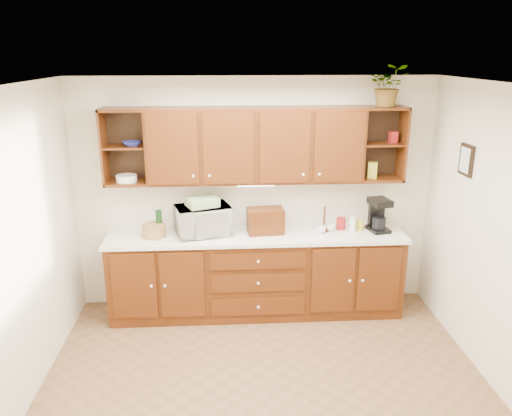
{
  "coord_description": "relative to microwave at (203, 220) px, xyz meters",
  "views": [
    {
      "loc": [
        -0.32,
        -3.65,
        2.84
      ],
      "look_at": [
        -0.02,
        1.15,
        1.33
      ],
      "focal_mm": 35.0,
      "sensor_mm": 36.0,
      "label": 1
    }
  ],
  "objects": [
    {
      "name": "microwave",
      "position": [
        0.0,
        0.0,
        0.0
      ],
      "size": [
        0.66,
        0.53,
        0.32
      ],
      "primitive_type": "imported",
      "rotation": [
        0.0,
        0.0,
        0.28
      ],
      "color": "beige",
      "rests_on": "countertop"
    },
    {
      "name": "towel_stack",
      "position": [
        0.0,
        0.0,
        0.21
      ],
      "size": [
        0.39,
        0.34,
        0.1
      ],
      "primitive_type": "cube",
      "rotation": [
        0.0,
        0.0,
        0.39
      ],
      "color": "#F2F172",
      "rests_on": "microwave"
    },
    {
      "name": "pantry_box_yellow",
      "position": [
        1.85,
        0.09,
        0.51
      ],
      "size": [
        0.12,
        0.1,
        0.17
      ],
      "primitive_type": "cube",
      "rotation": [
        0.0,
        0.0,
        -0.3
      ],
      "color": "gold",
      "rests_on": "upper_cabinets"
    },
    {
      "name": "countertop",
      "position": [
        0.58,
        -0.03,
        -0.18
      ],
      "size": [
        3.24,
        0.64,
        0.04
      ],
      "primitive_type": "cube",
      "color": "white",
      "rests_on": "base_cabinets"
    },
    {
      "name": "mug_tree",
      "position": [
        1.33,
        0.02,
        -0.12
      ],
      "size": [
        0.23,
        0.24,
        0.28
      ],
      "rotation": [
        0.0,
        0.0,
        -0.07
      ],
      "color": "#341805",
      "rests_on": "countertop"
    },
    {
      "name": "ceiling",
      "position": [
        0.58,
        -1.47,
        1.5
      ],
      "size": [
        4.0,
        4.0,
        0.0
      ],
      "primitive_type": "plane",
      "rotation": [
        3.14,
        0.0,
        0.0
      ],
      "color": "white",
      "rests_on": "back_wall"
    },
    {
      "name": "undercabinet_light",
      "position": [
        0.58,
        0.06,
        0.37
      ],
      "size": [
        0.4,
        0.05,
        0.02
      ],
      "primitive_type": "cube",
      "color": "white",
      "rests_on": "upper_cabinets"
    },
    {
      "name": "canister_red",
      "position": [
        1.53,
        0.07,
        -0.09
      ],
      "size": [
        0.11,
        0.11,
        0.13
      ],
      "primitive_type": "cylinder",
      "rotation": [
        0.0,
        0.0,
        0.06
      ],
      "color": "maroon",
      "rests_on": "countertop"
    },
    {
      "name": "framed_picture",
      "position": [
        2.56,
        -0.57,
        0.75
      ],
      "size": [
        0.03,
        0.24,
        0.3
      ],
      "primitive_type": "cube",
      "color": "black",
      "rests_on": "right_wall"
    },
    {
      "name": "right_wall",
      "position": [
        2.58,
        -1.47,
        0.2
      ],
      "size": [
        0.0,
        3.5,
        3.5
      ],
      "primitive_type": "plane",
      "rotation": [
        1.57,
        0.0,
        -1.57
      ],
      "color": "#EFE5C9",
      "rests_on": "floor"
    },
    {
      "name": "plate_stack",
      "position": [
        -0.8,
        0.09,
        0.46
      ],
      "size": [
        0.28,
        0.28,
        0.07
      ],
      "primitive_type": "cylinder",
      "rotation": [
        0.0,
        0.0,
        -0.36
      ],
      "color": "white",
      "rests_on": "upper_cabinets"
    },
    {
      "name": "left_wall",
      "position": [
        -1.42,
        -1.47,
        0.2
      ],
      "size": [
        0.0,
        3.5,
        3.5
      ],
      "primitive_type": "plane",
      "rotation": [
        1.57,
        0.0,
        1.57
      ],
      "color": "#EFE5C9",
      "rests_on": "floor"
    },
    {
      "name": "wicker_basket",
      "position": [
        -0.52,
        -0.05,
        -0.09
      ],
      "size": [
        0.27,
        0.27,
        0.13
      ],
      "primitive_type": "cylinder",
      "rotation": [
        0.0,
        0.0,
        0.08
      ],
      "color": "#9D7941",
      "rests_on": "countertop"
    },
    {
      "name": "bowl_stack",
      "position": [
        -0.72,
        0.09,
        0.82
      ],
      "size": [
        0.24,
        0.24,
        0.05
      ],
      "primitive_type": "imported",
      "rotation": [
        0.0,
        0.0,
        0.3
      ],
      "color": "navy",
      "rests_on": "upper_cabinets"
    },
    {
      "name": "upper_cabinets",
      "position": [
        0.59,
        0.12,
        0.79
      ],
      "size": [
        3.2,
        0.33,
        0.8
      ],
      "color": "#341805",
      "rests_on": "back_wall"
    },
    {
      "name": "potted_plant",
      "position": [
        1.95,
        0.06,
        1.41
      ],
      "size": [
        0.45,
        0.42,
        0.43
      ],
      "primitive_type": "imported",
      "rotation": [
        0.0,
        0.0,
        -0.24
      ],
      "color": "#999999",
      "rests_on": "upper_cabinets"
    },
    {
      "name": "back_wall",
      "position": [
        0.58,
        0.28,
        0.2
      ],
      "size": [
        4.0,
        0.0,
        4.0
      ],
      "primitive_type": "plane",
      "rotation": [
        1.57,
        0.0,
        0.0
      ],
      "color": "#EFE5C9",
      "rests_on": "floor"
    },
    {
      "name": "pantry_box_red",
      "position": [
        2.06,
        0.1,
        0.86
      ],
      "size": [
        0.09,
        0.08,
        0.12
      ],
      "primitive_type": "cube",
      "rotation": [
        0.0,
        0.0,
        0.13
      ],
      "color": "maroon",
      "rests_on": "upper_cabinets"
    },
    {
      "name": "wine_bottle",
      "position": [
        -0.48,
        0.03,
        -0.02
      ],
      "size": [
        0.07,
        0.07,
        0.27
      ],
      "primitive_type": "cylinder",
      "rotation": [
        0.0,
        0.0,
        -0.07
      ],
      "color": "black",
      "rests_on": "countertop"
    },
    {
      "name": "coffee_maker",
      "position": [
        1.93,
        0.0,
        0.02
      ],
      "size": [
        0.24,
        0.29,
        0.37
      ],
      "rotation": [
        0.0,
        0.0,
        0.2
      ],
      "color": "black",
      "rests_on": "countertop"
    },
    {
      "name": "bread_box",
      "position": [
        0.68,
        0.0,
        -0.02
      ],
      "size": [
        0.41,
        0.28,
        0.27
      ],
      "primitive_type": "cube",
      "rotation": [
        0.0,
        0.0,
        0.09
      ],
      "color": "#341805",
      "rests_on": "countertop"
    },
    {
      "name": "canister_white",
      "position": [
        1.64,
        -0.03,
        -0.07
      ],
      "size": [
        0.07,
        0.07,
        0.17
      ],
      "primitive_type": "cylinder",
      "rotation": [
        0.0,
        0.0,
        -0.02
      ],
      "color": "white",
      "rests_on": "countertop"
    },
    {
      "name": "floor",
      "position": [
        0.58,
        -1.47,
        -1.1
      ],
      "size": [
        4.0,
        4.0,
        0.0
      ],
      "primitive_type": "plane",
      "color": "brown",
      "rests_on": "ground"
    },
    {
      "name": "canister_yellow",
      "position": [
        1.73,
        0.04,
        -0.1
      ],
      "size": [
        0.11,
        0.11,
        0.12
      ],
      "primitive_type": "cylinder",
      "rotation": [
        0.0,
        0.0,
        0.14
      ],
      "color": "gold",
      "rests_on": "countertop"
    },
    {
      "name": "woven_tray",
      "position": [
        -0.07,
        0.19,
        -0.15
      ],
      "size": [
        0.35,
        0.19,
        0.34
      ],
      "primitive_type": "cylinder",
      "rotation": [
        1.36,
        0.0,
        0.3
      ],
      "color": "#9D7941",
      "rests_on": "countertop"
    },
    {
      "name": "base_cabinets",
      "position": [
        0.58,
        -0.02,
        -0.65
      ],
      "size": [
        3.2,
        0.6,
        0.9
      ],
      "primitive_type": "cube",
      "color": "#341805",
      "rests_on": "floor"
    }
  ]
}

